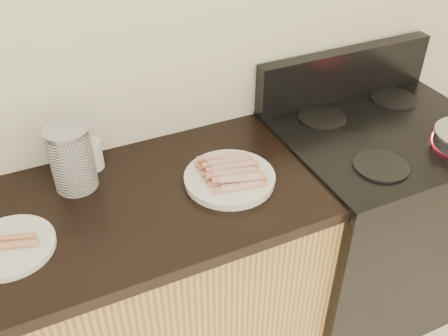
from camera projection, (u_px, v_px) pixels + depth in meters
name	position (u px, v px, depth m)	size (l,w,h in m)	color
wall_back	(144.00, 30.00, 1.55)	(4.00, 0.04, 2.60)	silver
stove	(366.00, 222.00, 2.08)	(0.76, 0.65, 0.91)	black
stove_panel	(345.00, 73.00, 1.96)	(0.76, 0.06, 0.20)	black
burner_near_left	(381.00, 166.00, 1.62)	(0.18, 0.18, 0.01)	black
burner_far_left	(322.00, 117.00, 1.87)	(0.18, 0.18, 0.01)	black
burner_far_right	(394.00, 99.00, 1.99)	(0.18, 0.18, 0.01)	black
main_plate	(230.00, 179.00, 1.58)	(0.29, 0.29, 0.02)	white
side_plate	(10.00, 247.00, 1.34)	(0.24, 0.24, 0.02)	white
hotdog_pile	(230.00, 171.00, 1.56)	(0.13, 0.21, 0.05)	maroon
plain_sausages	(8.00, 242.00, 1.33)	(0.13, 0.08, 0.02)	orange
canister	(72.00, 158.00, 1.51)	(0.14, 0.14, 0.21)	white
mug	(90.00, 155.00, 1.62)	(0.08, 0.08, 0.10)	white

